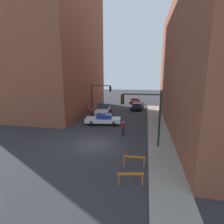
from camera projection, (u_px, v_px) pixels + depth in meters
The scene contains 15 objects.
ground_plane at pixel (95, 145), 16.86m from camera, with size 120.00×120.00×0.00m, color #2D2D33.
sidewalk_right at pixel (162, 150), 15.68m from camera, with size 2.40×44.00×0.12m.
building_corner_left at pixel (50, 42), 29.95m from camera, with size 14.00×20.00×23.98m.
building_right at pixel (224, 64), 20.32m from camera, with size 12.00×28.00×15.71m.
traffic_light_near at pixel (147, 110), 15.77m from camera, with size 3.64×0.35×5.20m.
traffic_light_far at pixel (98, 94), 29.27m from camera, with size 3.44×0.35×5.20m.
police_car at pixel (103, 119), 23.58m from camera, with size 4.90×2.76×1.52m.
white_truck at pixel (103, 110), 28.63m from camera, with size 3.01×5.58×1.90m.
parked_car_near at pixel (137, 106), 33.35m from camera, with size 2.40×4.37×1.31m.
parked_car_mid at pixel (135, 100), 40.35m from camera, with size 2.36×4.35×1.31m.
pedestrian_crossing at pixel (93, 115), 25.61m from camera, with size 0.40×0.40×1.66m.
pedestrian_corner at pixel (89, 113), 26.87m from camera, with size 0.51×0.51×1.66m.
pedestrian_sidewalk at pixel (123, 128), 19.15m from camera, with size 0.36×0.36×1.66m.
barrier_front at pixel (131, 177), 10.55m from camera, with size 1.58×0.45×0.90m.
barrier_mid at pixel (134, 160), 12.70m from camera, with size 1.60×0.18×0.90m.
Camera 1 is at (4.61, -15.18, 6.73)m, focal length 28.00 mm.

